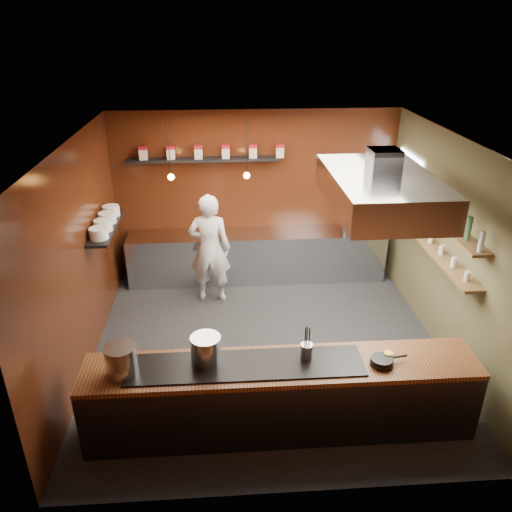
{
  "coord_description": "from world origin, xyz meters",
  "views": [
    {
      "loc": [
        -0.6,
        -6.01,
        4.37
      ],
      "look_at": [
        -0.14,
        0.4,
        1.3
      ],
      "focal_mm": 35.0,
      "sensor_mm": 36.0,
      "label": 1
    }
  ],
  "objects": [
    {
      "name": "chef",
      "position": [
        -0.83,
        1.47,
        0.94
      ],
      "size": [
        0.73,
        0.52,
        1.88
      ],
      "primitive_type": "imported",
      "rotation": [
        0.0,
        0.0,
        3.04
      ],
      "color": "silver",
      "rests_on": "floor"
    },
    {
      "name": "ceiling",
      "position": [
        0.0,
        0.0,
        3.0
      ],
      "size": [
        5.0,
        5.0,
        0.0
      ],
      "primitive_type": "plane",
      "rotation": [
        3.14,
        0.0,
        0.0
      ],
      "color": "silver",
      "rests_on": "back_wall"
    },
    {
      "name": "stockpot_large",
      "position": [
        -1.72,
        -1.64,
        1.1
      ],
      "size": [
        0.42,
        0.42,
        0.33
      ],
      "primitive_type": "cylinder",
      "rotation": [
        0.0,
        0.0,
        -0.28
      ],
      "color": "silver",
      "rests_on": "pass_counter"
    },
    {
      "name": "utensil_crock",
      "position": [
        0.28,
        -1.53,
        1.03
      ],
      "size": [
        0.18,
        0.18,
        0.18
      ],
      "primitive_type": "cylinder",
      "rotation": [
        0.0,
        0.0,
        0.33
      ],
      "color": "#B5B7BC",
      "rests_on": "pass_counter"
    },
    {
      "name": "plate_stacks",
      "position": [
        -2.34,
        1.0,
        1.65
      ],
      "size": [
        0.26,
        1.16,
        0.16
      ],
      "color": "white",
      "rests_on": "plate_shelf"
    },
    {
      "name": "butter_jar",
      "position": [
        1.19,
        -1.6,
        0.97
      ],
      "size": [
        0.12,
        0.12,
        0.1
      ],
      "primitive_type": "cylinder",
      "rotation": [
        0.0,
        0.0,
        -0.17
      ],
      "color": "yellow",
      "rests_on": "pass_counter"
    },
    {
      "name": "plate_shelf",
      "position": [
        -2.34,
        1.0,
        1.55
      ],
      "size": [
        0.3,
        1.4,
        0.04
      ],
      "primitive_type": "cube",
      "color": "black",
      "rests_on": "left_wall"
    },
    {
      "name": "bottle_shelf_upper",
      "position": [
        2.34,
        0.3,
        1.92
      ],
      "size": [
        0.26,
        2.8,
        0.04
      ],
      "primitive_type": "cube",
      "color": "brown",
      "rests_on": "right_wall"
    },
    {
      "name": "extractor_hood",
      "position": [
        1.3,
        -0.4,
        2.51
      ],
      "size": [
        1.2,
        2.0,
        0.72
      ],
      "color": "#38383D",
      "rests_on": "ceiling"
    },
    {
      "name": "bottle_shelf_lower",
      "position": [
        2.34,
        0.3,
        1.45
      ],
      "size": [
        0.26,
        2.8,
        0.04
      ],
      "primitive_type": "cube",
      "color": "brown",
      "rests_on": "right_wall"
    },
    {
      "name": "stockpot_small",
      "position": [
        -0.83,
        -1.51,
        1.1
      ],
      "size": [
        0.34,
        0.34,
        0.31
      ],
      "primitive_type": "cylinder",
      "rotation": [
        0.0,
        0.0,
        0.02
      ],
      "color": "#B4B6BB",
      "rests_on": "pass_counter"
    },
    {
      "name": "espresso_machine",
      "position": [
        1.99,
        2.11,
        1.12
      ],
      "size": [
        0.48,
        0.46,
        0.45
      ],
      "primitive_type": "cube",
      "rotation": [
        0.0,
        0.0,
        0.07
      ],
      "color": "black",
      "rests_on": "prep_counter"
    },
    {
      "name": "floor",
      "position": [
        0.0,
        0.0,
        0.0
      ],
      "size": [
        5.0,
        5.0,
        0.0
      ],
      "primitive_type": "plane",
      "color": "black",
      "rests_on": "ground"
    },
    {
      "name": "pass_counter",
      "position": [
        -0.0,
        -1.6,
        0.47
      ],
      "size": [
        4.4,
        0.72,
        0.94
      ],
      "color": "#38383D",
      "rests_on": "floor"
    },
    {
      "name": "pendant_left",
      "position": [
        -1.4,
        1.7,
        2.15
      ],
      "size": [
        0.1,
        0.1,
        0.95
      ],
      "color": "black",
      "rests_on": "ceiling"
    },
    {
      "name": "pendant_right",
      "position": [
        -0.2,
        1.7,
        2.15
      ],
      "size": [
        0.1,
        0.1,
        0.95
      ],
      "color": "black",
      "rests_on": "ceiling"
    },
    {
      "name": "right_wall",
      "position": [
        2.5,
        0.0,
        1.5
      ],
      "size": [
        0.0,
        5.0,
        5.0
      ],
      "primitive_type": "plane",
      "rotation": [
        1.57,
        0.0,
        -1.57
      ],
      "color": "brown",
      "rests_on": "ground"
    },
    {
      "name": "back_wall",
      "position": [
        0.0,
        2.5,
        1.5
      ],
      "size": [
        5.0,
        0.0,
        5.0
      ],
      "primitive_type": "plane",
      "rotation": [
        1.57,
        0.0,
        0.0
      ],
      "color": "#3B160A",
      "rests_on": "ground"
    },
    {
      "name": "frying_pan",
      "position": [
        1.1,
        -1.68,
        0.97
      ],
      "size": [
        0.43,
        0.26,
        0.07
      ],
      "color": "black",
      "rests_on": "pass_counter"
    },
    {
      "name": "window_pane",
      "position": [
        2.45,
        1.7,
        1.9
      ],
      "size": [
        0.0,
        1.0,
        1.0
      ],
      "primitive_type": "plane",
      "rotation": [
        1.57,
        0.0,
        -1.57
      ],
      "color": "white",
      "rests_on": "right_wall"
    },
    {
      "name": "bottles",
      "position": [
        2.34,
        0.3,
        2.06
      ],
      "size": [
        0.06,
        2.66,
        0.24
      ],
      "color": "silver",
      "rests_on": "bottle_shelf_upper"
    },
    {
      "name": "left_wall",
      "position": [
        -2.5,
        0.0,
        1.5
      ],
      "size": [
        0.0,
        5.0,
        5.0
      ],
      "primitive_type": "plane",
      "rotation": [
        1.57,
        0.0,
        1.57
      ],
      "color": "#3B160A",
      "rests_on": "ground"
    },
    {
      "name": "tin_shelf",
      "position": [
        -0.9,
        2.36,
        2.2
      ],
      "size": [
        2.6,
        0.26,
        0.04
      ],
      "primitive_type": "cube",
      "color": "black",
      "rests_on": "back_wall"
    },
    {
      "name": "storage_tins",
      "position": [
        -0.75,
        2.36,
        2.33
      ],
      "size": [
        2.43,
        0.13,
        0.22
      ],
      "color": "beige",
      "rests_on": "tin_shelf"
    },
    {
      "name": "wine_glasses",
      "position": [
        2.34,
        0.3,
        1.53
      ],
      "size": [
        0.07,
        2.37,
        0.13
      ],
      "color": "silver",
      "rests_on": "bottle_shelf_lower"
    },
    {
      "name": "prep_counter",
      "position": [
        0.0,
        2.17,
        0.45
      ],
      "size": [
        4.6,
        0.65,
        0.9
      ],
      "primitive_type": "cube",
      "color": "silver",
      "rests_on": "floor"
    }
  ]
}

